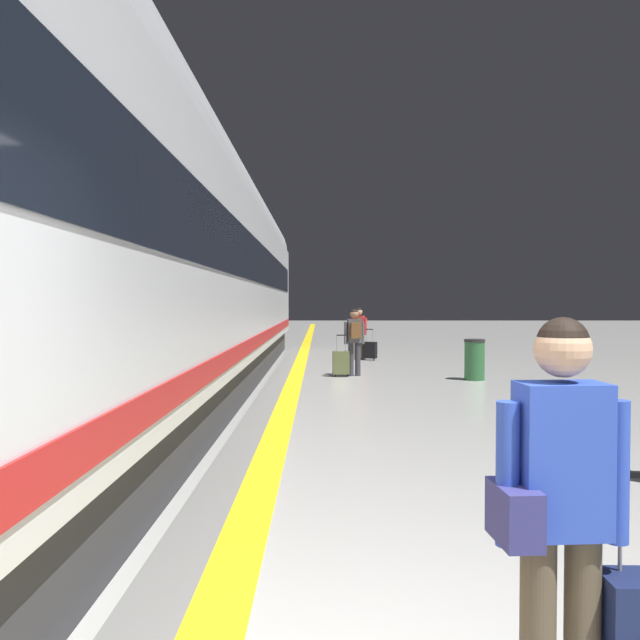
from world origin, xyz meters
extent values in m
cube|color=yellow|center=(-0.94, 10.00, 0.00)|extent=(0.36, 80.00, 0.01)
cube|color=slate|center=(-1.25, 10.00, 0.00)|extent=(0.58, 80.00, 0.01)
cube|color=#38383D|center=(-3.00, 7.98, 0.35)|extent=(2.67, 27.92, 0.70)
cube|color=silver|center=(-3.00, 7.98, 2.15)|extent=(2.90, 29.08, 2.90)
cylinder|color=silver|center=(-3.00, 7.98, 3.55)|extent=(2.84, 28.50, 2.84)
cube|color=black|center=(-3.00, 7.98, 2.50)|extent=(2.93, 27.34, 0.80)
cube|color=red|center=(-3.00, 7.98, 1.00)|extent=(2.94, 28.50, 0.24)
cube|color=gray|center=(-4.47, 12.34, 1.90)|extent=(0.02, 0.90, 2.00)
cylinder|color=brown|center=(0.65, 0.54, 0.41)|extent=(0.14, 0.14, 0.83)
cube|color=blue|center=(0.56, 0.54, 1.12)|extent=(0.35, 0.22, 0.59)
cylinder|color=blue|center=(0.78, 0.54, 1.08)|extent=(0.09, 0.09, 0.55)
cylinder|color=blue|center=(0.34, 0.51, 1.08)|extent=(0.09, 0.09, 0.55)
sphere|color=tan|center=(0.56, 0.54, 1.55)|extent=(0.22, 0.22, 0.22)
sphere|color=black|center=(0.56, 0.54, 1.57)|extent=(0.20, 0.20, 0.20)
cube|color=navy|center=(0.37, 0.49, 0.93)|extent=(0.16, 0.28, 0.22)
cylinder|color=gray|center=(0.81, 0.57, 0.86)|extent=(0.02, 0.02, 0.38)
cylinder|color=#383842|center=(0.35, 13.28, 0.39)|extent=(0.13, 0.13, 0.78)
cylinder|color=#383842|center=(0.52, 13.32, 0.39)|extent=(0.13, 0.13, 0.78)
cube|color=#4C4C51|center=(0.44, 13.30, 1.06)|extent=(0.35, 0.25, 0.56)
cylinder|color=#4C4C51|center=(0.23, 13.27, 1.01)|extent=(0.08, 0.08, 0.52)
cylinder|color=#4C4C51|center=(0.63, 13.35, 1.01)|extent=(0.08, 0.08, 0.52)
sphere|color=#A37556|center=(0.44, 13.30, 1.46)|extent=(0.20, 0.20, 0.20)
sphere|color=black|center=(0.44, 13.30, 1.48)|extent=(0.19, 0.19, 0.19)
cube|color=brown|center=(0.46, 13.16, 1.08)|extent=(0.26, 0.18, 0.37)
cube|color=#596038|center=(0.12, 13.16, 0.32)|extent=(0.40, 0.25, 0.53)
cube|color=#596038|center=(0.10, 13.28, 0.26)|extent=(0.31, 0.04, 0.29)
cylinder|color=black|center=(-0.02, 13.08, 0.03)|extent=(0.03, 0.06, 0.06)
cylinder|color=black|center=(0.26, 13.11, 0.03)|extent=(0.03, 0.06, 0.06)
cylinder|color=gray|center=(0.02, 13.10, 0.78)|extent=(0.02, 0.02, 0.38)
cylinder|color=gray|center=(0.22, 13.12, 0.78)|extent=(0.02, 0.02, 0.38)
cube|color=black|center=(0.12, 13.11, 0.97)|extent=(0.22, 0.04, 0.02)
cylinder|color=brown|center=(0.73, 17.69, 0.39)|extent=(0.13, 0.13, 0.77)
cylinder|color=brown|center=(0.88, 17.63, 0.39)|extent=(0.13, 0.13, 0.77)
cube|color=red|center=(0.81, 17.66, 1.05)|extent=(0.36, 0.29, 0.55)
cylinder|color=red|center=(0.62, 17.75, 1.00)|extent=(0.08, 0.08, 0.52)
cylinder|color=red|center=(1.00, 17.60, 1.00)|extent=(0.08, 0.08, 0.52)
sphere|color=tan|center=(0.81, 17.66, 1.45)|extent=(0.20, 0.20, 0.20)
sphere|color=black|center=(0.81, 17.66, 1.47)|extent=(0.19, 0.19, 0.19)
cube|color=brown|center=(0.76, 17.53, 1.07)|extent=(0.27, 0.21, 0.37)
cube|color=black|center=(1.13, 17.46, 0.30)|extent=(0.44, 0.36, 0.49)
cube|color=black|center=(1.18, 17.56, 0.24)|extent=(0.29, 0.14, 0.27)
cylinder|color=black|center=(0.97, 17.46, 0.03)|extent=(0.04, 0.06, 0.06)
cylinder|color=black|center=(1.23, 17.34, 0.03)|extent=(0.04, 0.06, 0.06)
cylinder|color=gray|center=(1.01, 17.45, 0.74)|extent=(0.02, 0.02, 0.38)
cylinder|color=gray|center=(1.20, 17.36, 0.74)|extent=(0.02, 0.02, 0.38)
cube|color=black|center=(1.10, 17.41, 0.93)|extent=(0.21, 0.11, 0.02)
cylinder|color=#2D6638|center=(3.07, 12.49, 0.42)|extent=(0.44, 0.44, 0.85)
cylinder|color=#262628|center=(3.07, 12.49, 0.88)|extent=(0.46, 0.46, 0.06)
camera|label=1|loc=(-0.37, -1.96, 1.73)|focal=36.59mm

